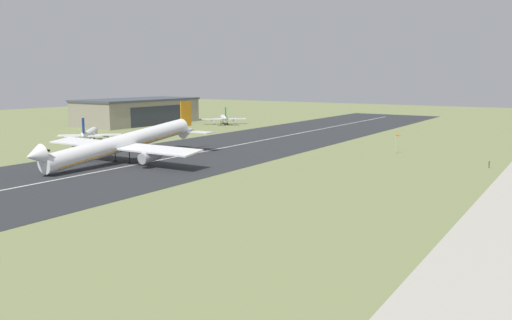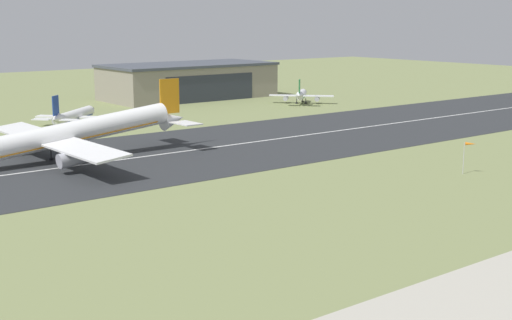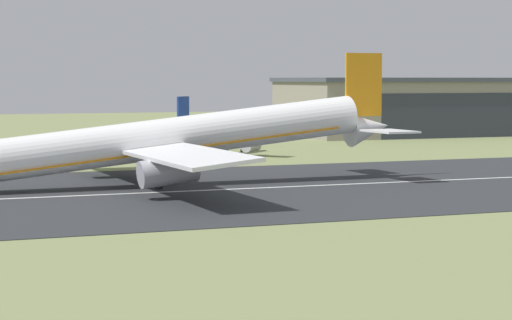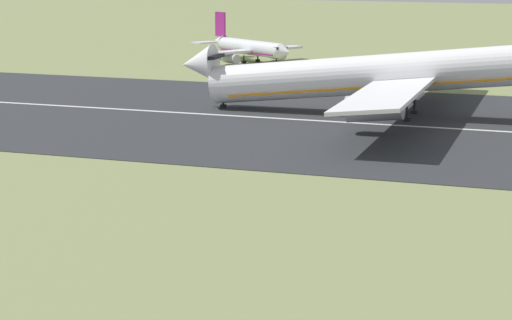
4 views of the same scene
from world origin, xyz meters
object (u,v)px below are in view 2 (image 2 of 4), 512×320
(airplane_landing, at_px, (60,136))
(airplane_parked_west, at_px, (74,116))
(airplane_parked_east, at_px, (301,95))
(windsock_pole, at_px, (470,146))

(airplane_landing, bearing_deg, airplane_parked_west, 62.73)
(airplane_landing, bearing_deg, airplane_parked_east, 23.08)
(airplane_landing, height_order, airplane_parked_west, airplane_landing)
(airplane_landing, distance_m, windsock_pole, 80.90)
(windsock_pole, bearing_deg, airplane_landing, 133.51)
(airplane_parked_east, xyz_separation_m, windsock_pole, (-49.79, -103.63, 2.38))
(airplane_parked_west, bearing_deg, airplane_parked_east, 1.99)
(airplane_landing, xyz_separation_m, airplane_parked_west, (21.68, 42.04, -2.13))
(airplane_landing, distance_m, airplane_parked_west, 47.35)
(airplane_landing, height_order, airplane_parked_east, airplane_landing)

